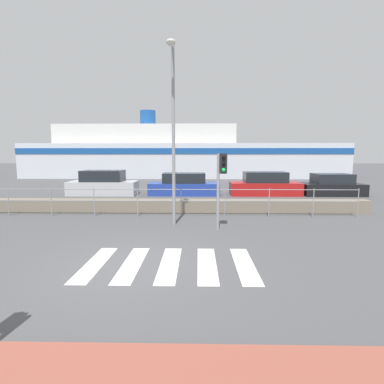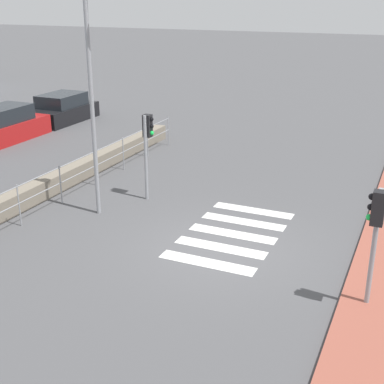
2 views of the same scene
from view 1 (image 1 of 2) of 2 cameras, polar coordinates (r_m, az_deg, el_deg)
name	(u,v)px [view 1 (image 1 of 2)]	position (r m, az deg, el deg)	size (l,w,h in m)	color
ground_plane	(130,264)	(7.56, -11.75, -13.28)	(160.00, 160.00, 0.00)	#4C4C4F
crosswalk	(169,264)	(7.41, -4.31, -13.54)	(4.05, 2.40, 0.01)	silver
seawall	(162,206)	(13.62, -5.76, -2.67)	(18.47, 0.55, 0.60)	slate
harbor_fence	(159,198)	(12.68, -6.27, -1.13)	(16.66, 0.04, 1.22)	gray
traffic_light_far	(221,174)	(10.28, 5.62, 3.41)	(0.34, 0.32, 2.65)	gray
streetlamp	(173,117)	(10.94, -3.65, 14.14)	(0.32, 1.00, 6.44)	gray
ferry_boat	(177,155)	(35.90, -2.84, 7.00)	(35.75, 8.17, 7.69)	silver
parked_car_silver	(103,184)	(20.39, -16.54, 1.42)	(4.35, 1.82, 1.58)	#BCBCC1
parked_car_blue	(184,186)	(19.45, -1.50, 1.24)	(4.53, 1.71, 1.42)	#233D9E
parked_car_red	(265,185)	(19.90, 13.70, 1.27)	(4.46, 1.73, 1.50)	#B21919
parked_car_black	(332,186)	(21.25, 25.04, 1.04)	(3.81, 1.86, 1.39)	black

